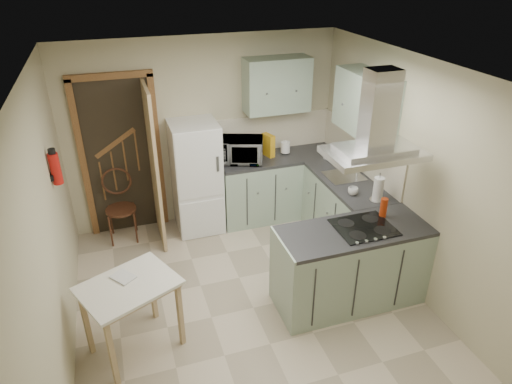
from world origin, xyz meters
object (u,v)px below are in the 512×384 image
object	(u,v)px
peninsula	(351,265)
bentwood_chair	(121,210)
drop_leaf_table	(134,317)
extractor_hood	(374,153)
microwave	(241,150)
fridge	(196,177)

from	to	relation	value
peninsula	bentwood_chair	xyz separation A→B (m)	(-2.23, 2.00, -0.01)
peninsula	drop_leaf_table	distance (m)	2.25
peninsula	drop_leaf_table	xyz separation A→B (m)	(-2.25, 0.01, -0.07)
bentwood_chair	drop_leaf_table	bearing A→B (deg)	-87.32
extractor_hood	microwave	world-z (taller)	extractor_hood
fridge	peninsula	distance (m)	2.35
fridge	microwave	size ratio (longest dim) A/B	2.62
fridge	bentwood_chair	distance (m)	1.05
peninsula	bentwood_chair	size ratio (longest dim) A/B	1.78
extractor_hood	bentwood_chair	xyz separation A→B (m)	(-2.33, 2.00, -1.28)
extractor_hood	drop_leaf_table	size ratio (longest dim) A/B	1.10
fridge	extractor_hood	world-z (taller)	extractor_hood
fridge	extractor_hood	xyz separation A→B (m)	(1.32, -1.98, 0.97)
drop_leaf_table	bentwood_chair	world-z (taller)	bentwood_chair
fridge	microwave	bearing A→B (deg)	0.11
bentwood_chair	microwave	distance (m)	1.73
microwave	bentwood_chair	bearing A→B (deg)	-160.63
fridge	bentwood_chair	bearing A→B (deg)	179.05
fridge	extractor_hood	distance (m)	2.57
fridge	extractor_hood	size ratio (longest dim) A/B	1.67
bentwood_chair	microwave	size ratio (longest dim) A/B	1.52
fridge	microwave	distance (m)	0.69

